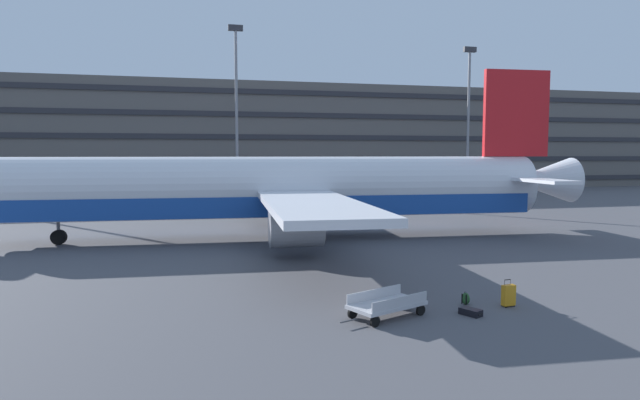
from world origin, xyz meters
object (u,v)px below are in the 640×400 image
suitcase_orange (508,295)px  baggage_cart (387,305)px  suitcase_silver (471,312)px  airliner (281,190)px  backpack_purple (466,299)px

suitcase_orange → baggage_cart: (-4.67, -0.11, 0.01)m
suitcase_silver → suitcase_orange: bearing=18.4°
airliner → suitcase_orange: airliner is taller
airliner → baggage_cart: (0.55, -17.37, -2.69)m
airliner → baggage_cart: size_ratio=12.32×
backpack_purple → baggage_cart: 3.41m
suitcase_silver → backpack_purple: 1.32m
suitcase_silver → suitcase_orange: 1.96m
airliner → backpack_purple: size_ratio=83.99×
airliner → backpack_purple: airliner is taller
suitcase_orange → baggage_cart: bearing=-178.6°
airliner → suitcase_silver: airliner is taller
suitcase_silver → airliner: bearing=100.7°
airliner → baggage_cart: airliner is taller
airliner → suitcase_silver: size_ratio=49.06×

